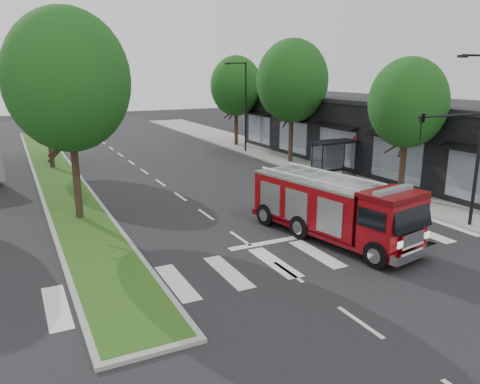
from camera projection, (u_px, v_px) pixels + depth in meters
name	position (u px, v px, depth m)	size (l,w,h in m)	color
ground	(240.00, 239.00, 20.86)	(140.00, 140.00, 0.00)	black
sidewalk_right	(330.00, 170.00, 34.89)	(5.00, 80.00, 0.15)	gray
median	(56.00, 173.00, 33.85)	(3.00, 50.00, 0.15)	gray
storefront_row	(379.00, 134.00, 36.22)	(8.00, 30.00, 5.00)	black
bus_shelter	(333.00, 149.00, 32.23)	(3.20, 1.60, 2.61)	black
tree_right_near	(408.00, 103.00, 26.16)	(4.40, 4.40, 8.05)	black
tree_right_mid	(292.00, 81.00, 36.31)	(5.60, 5.60, 9.72)	black
tree_right_far	(236.00, 86.00, 45.14)	(5.00, 5.00, 8.73)	black
tree_median_near	(68.00, 81.00, 21.76)	(5.80, 5.80, 10.16)	black
tree_median_far	(44.00, 82.00, 33.97)	(5.60, 5.60, 9.72)	black
streetlight_right_near	(468.00, 131.00, 20.79)	(4.08, 0.22, 8.00)	black
streetlight_right_far	(244.00, 103.00, 41.52)	(2.11, 0.20, 8.00)	black
fire_engine	(333.00, 208.00, 20.54)	(4.02, 8.72, 2.91)	#510408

